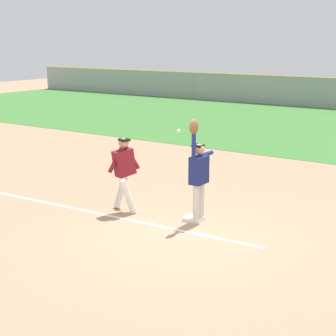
{
  "coord_description": "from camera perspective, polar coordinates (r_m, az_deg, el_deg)",
  "views": [
    {
      "loc": [
        5.8,
        -8.96,
        3.89
      ],
      "look_at": [
        -1.06,
        1.06,
        1.05
      ],
      "focal_mm": 59.05,
      "sensor_mm": 36.0,
      "label": 1
    }
  ],
  "objects": [
    {
      "name": "chalk_foul_line",
      "position": [
        14.03,
        -13.38,
        -3.29
      ],
      "size": [
        11.99,
        0.62,
        0.01
      ],
      "primitive_type": "cube",
      "rotation": [
        0.0,
        0.0,
        0.04
      ],
      "color": "white",
      "rests_on": "ground_plane"
    },
    {
      "name": "fielder",
      "position": [
        11.86,
        3.16,
        -0.37
      ],
      "size": [
        0.27,
        0.89,
        2.28
      ],
      "rotation": [
        0.0,
        0.0,
        3.13
      ],
      "color": "silver",
      "rests_on": "ground_plane"
    },
    {
      "name": "parked_car_silver",
      "position": [
        38.25,
        12.65,
        8.03
      ],
      "size": [
        4.5,
        2.32,
        1.25
      ],
      "rotation": [
        0.0,
        0.0,
        0.06
      ],
      "color": "#B7B7BC",
      "rests_on": "ground_plane"
    },
    {
      "name": "first_base",
      "position": [
        12.2,
        2.68,
        -5.24
      ],
      "size": [
        0.38,
        0.38,
        0.08
      ],
      "primitive_type": "cube",
      "rotation": [
        0.0,
        0.0,
        0.0
      ],
      "color": "white",
      "rests_on": "ground_plane"
    },
    {
      "name": "runner",
      "position": [
        12.64,
        -4.55,
        -0.11
      ],
      "size": [
        0.76,
        0.82,
        1.72
      ],
      "rotation": [
        0.0,
        0.0,
        -0.35
      ],
      "color": "white",
      "rests_on": "ground_plane"
    },
    {
      "name": "ground_plane",
      "position": [
        11.36,
        1.41,
        -6.87
      ],
      "size": [
        72.54,
        72.54,
        0.0
      ],
      "primitive_type": "plane",
      "color": "tan"
    },
    {
      "name": "baseball",
      "position": [
        12.1,
        1.11,
        3.87
      ],
      "size": [
        0.07,
        0.07,
        0.07
      ],
      "primitive_type": "sphere",
      "color": "white"
    }
  ]
}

